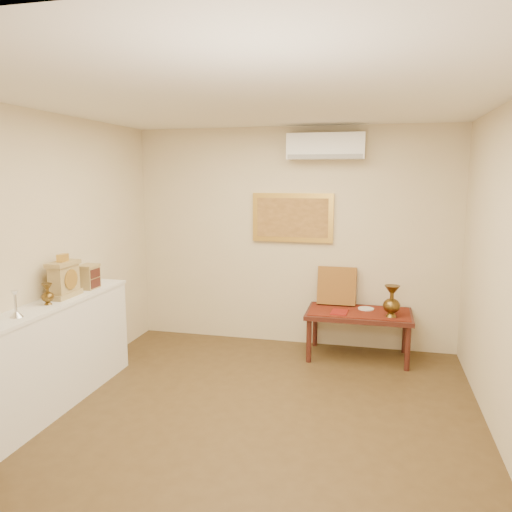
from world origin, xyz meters
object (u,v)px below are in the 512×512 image
(wooden_chest, at_px, (89,277))
(low_table, at_px, (359,317))
(display_ledge, at_px, (57,353))
(mantel_clock, at_px, (64,279))
(brass_urn_tall, at_px, (392,298))

(wooden_chest, relative_size, low_table, 0.20)
(display_ledge, relative_size, mantel_clock, 4.93)
(display_ledge, distance_m, low_table, 3.27)
(display_ledge, distance_m, wooden_chest, 0.83)
(low_table, bearing_deg, wooden_chest, -153.42)
(mantel_clock, height_order, wooden_chest, mantel_clock)
(wooden_chest, bearing_deg, display_ledge, -92.46)
(low_table, bearing_deg, display_ledge, -144.90)
(display_ledge, relative_size, wooden_chest, 8.28)
(mantel_clock, bearing_deg, wooden_chest, 86.88)
(brass_urn_tall, height_order, wooden_chest, wooden_chest)
(display_ledge, height_order, mantel_clock, mantel_clock)
(brass_urn_tall, xyz_separation_m, wooden_chest, (-3.01, -1.19, 0.33))
(display_ledge, relative_size, low_table, 1.68)
(display_ledge, bearing_deg, low_table, 35.10)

